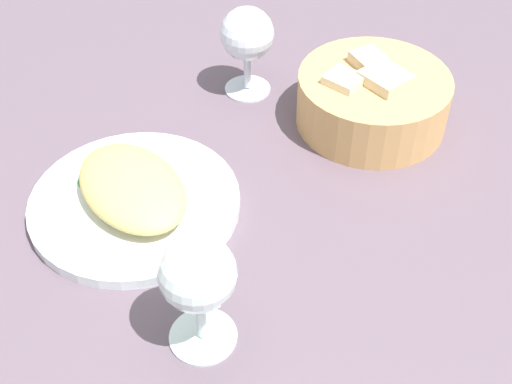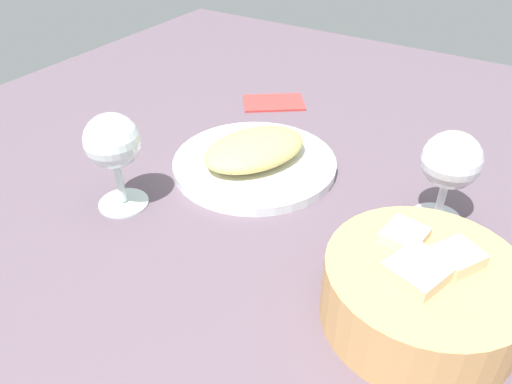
% 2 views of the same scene
% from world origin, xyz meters
% --- Properties ---
extents(ground_plane, '(1.40, 1.40, 0.02)m').
position_xyz_m(ground_plane, '(0.00, 0.00, -0.01)').
color(ground_plane, '#5E4D5A').
extents(plate, '(0.24, 0.24, 0.01)m').
position_xyz_m(plate, '(-0.06, -0.11, 0.01)').
color(plate, silver).
rests_on(plate, ground_plane).
extents(omelette, '(0.19, 0.16, 0.04)m').
position_xyz_m(omelette, '(-0.06, -0.11, 0.03)').
color(omelette, '#D4BB66').
rests_on(omelette, plate).
extents(lettuce_garnish, '(0.04, 0.04, 0.02)m').
position_xyz_m(lettuce_garnish, '(-0.12, -0.11, 0.02)').
color(lettuce_garnish, '#3D8A34').
rests_on(lettuce_garnish, plate).
extents(bread_basket, '(0.19, 0.19, 0.08)m').
position_xyz_m(bread_basket, '(0.10, 0.18, 0.04)').
color(bread_basket, tan).
rests_on(bread_basket, ground_plane).
extents(wine_glass_near, '(0.07, 0.07, 0.13)m').
position_xyz_m(wine_glass_near, '(0.11, -0.21, 0.09)').
color(wine_glass_near, silver).
rests_on(wine_glass_near, ground_plane).
extents(wine_glass_far, '(0.07, 0.07, 0.12)m').
position_xyz_m(wine_glass_far, '(-0.08, 0.16, 0.08)').
color(wine_glass_far, silver).
rests_on(wine_glass_far, ground_plane).
extents(folded_napkin, '(0.12, 0.13, 0.01)m').
position_xyz_m(folded_napkin, '(-0.26, -0.20, 0.00)').
color(folded_napkin, red).
rests_on(folded_napkin, ground_plane).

